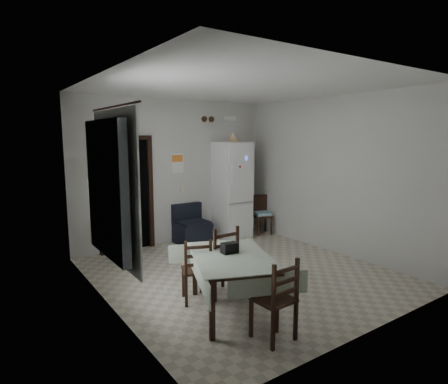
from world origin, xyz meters
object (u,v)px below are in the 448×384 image
(corner_chair, at_px, (262,215))
(dining_chair_near_head, at_px, (274,298))
(navy_seat, at_px, (192,224))
(dining_table, at_px, (231,284))
(dining_chair_far_left, at_px, (197,269))
(fridge, at_px, (232,190))
(dining_chair_far_right, at_px, (219,260))

(corner_chair, distance_m, dining_chair_near_head, 4.41)
(navy_seat, height_order, dining_table, navy_seat)
(corner_chair, relative_size, dining_chair_near_head, 0.94)
(corner_chair, xyz_separation_m, dining_chair_far_left, (-2.96, -2.15, 0.00))
(corner_chair, bearing_deg, dining_table, -120.38)
(fridge, distance_m, dining_chair_near_head, 4.26)
(fridge, bearing_deg, corner_chair, -19.16)
(corner_chair, relative_size, dining_chair_far_right, 0.88)
(dining_table, height_order, dining_chair_near_head, dining_chair_near_head)
(dining_chair_near_head, bearing_deg, dining_chair_far_right, -99.50)
(fridge, xyz_separation_m, dining_chair_near_head, (-2.10, -3.67, -0.57))
(fridge, bearing_deg, dining_table, -125.98)
(dining_table, height_order, dining_chair_far_left, dining_chair_far_left)
(fridge, bearing_deg, dining_chair_far_right, -129.09)
(fridge, distance_m, navy_seat, 1.17)
(fridge, xyz_separation_m, dining_chair_far_right, (-1.93, -2.38, -0.53))
(corner_chair, xyz_separation_m, dining_table, (-2.77, -2.66, -0.07))
(navy_seat, relative_size, dining_chair_far_right, 0.81)
(dining_table, relative_size, dining_chair_near_head, 1.52)
(fridge, xyz_separation_m, corner_chair, (0.67, -0.23, -0.59))
(navy_seat, xyz_separation_m, dining_chair_far_right, (-0.95, -2.38, 0.09))
(dining_chair_far_left, height_order, dining_chair_far_right, dining_chair_far_right)
(dining_chair_far_left, xyz_separation_m, dining_chair_near_head, (0.19, -1.28, 0.02))
(navy_seat, distance_m, corner_chair, 1.67)
(dining_chair_far_right, distance_m, dining_chair_near_head, 1.30)
(corner_chair, bearing_deg, dining_chair_far_right, -124.70)
(fridge, height_order, dining_chair_near_head, fridge)
(navy_seat, bearing_deg, dining_chair_near_head, -107.03)
(dining_chair_far_right, height_order, dining_chair_near_head, dining_chair_far_right)
(fridge, relative_size, dining_table, 1.48)
(fridge, xyz_separation_m, dining_chair_far_left, (-2.29, -2.38, -0.59))
(dining_chair_far_right, bearing_deg, navy_seat, -110.81)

